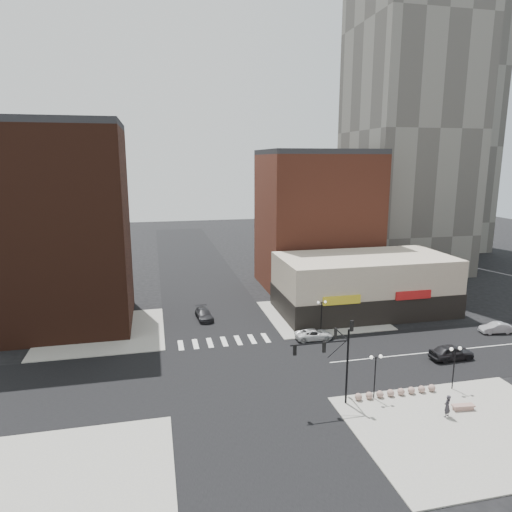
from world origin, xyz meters
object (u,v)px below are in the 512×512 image
object	(u,v)px
white_suv	(314,334)
dark_sedan_north	(204,314)
traffic_signal	(336,351)
street_lamp_ne	(322,309)
street_lamp_se_a	(376,366)
stone_bench	(463,407)
dark_sedan_east	(451,352)
street_lamp_se_b	(455,357)
pedestrian	(447,406)
silver_sedan	(496,328)

from	to	relation	value
white_suv	dark_sedan_north	distance (m)	15.70
traffic_signal	dark_sedan_north	bearing A→B (deg)	109.78
street_lamp_ne	dark_sedan_north	distance (m)	16.22
street_lamp_se_a	stone_bench	xyz separation A→B (m)	(6.60, -3.45, -2.93)
dark_sedan_east	stone_bench	bearing A→B (deg)	148.09
traffic_signal	street_lamp_se_b	world-z (taller)	traffic_signal
street_lamp_se_b	street_lamp_ne	world-z (taller)	same
street_lamp_se_a	street_lamp_ne	distance (m)	16.03
white_suv	pedestrian	bearing A→B (deg)	-163.97
stone_bench	traffic_signal	bearing A→B (deg)	166.14
white_suv	silver_sedan	world-z (taller)	silver_sedan
street_lamp_ne	stone_bench	world-z (taller)	street_lamp_ne
street_lamp_se_a	silver_sedan	size ratio (longest dim) A/B	1.05
traffic_signal	dark_sedan_east	distance (m)	17.40
street_lamp_se_b	silver_sedan	size ratio (longest dim) A/B	1.05
street_lamp_se_b	street_lamp_ne	distance (m)	17.46
street_lamp_ne	pedestrian	world-z (taller)	street_lamp_ne
street_lamp_ne	silver_sedan	distance (m)	22.03
street_lamp_se_b	stone_bench	xyz separation A→B (m)	(-1.40, -3.45, -2.93)
silver_sedan	dark_sedan_north	size ratio (longest dim) A/B	0.83
silver_sedan	pedestrian	size ratio (longest dim) A/B	2.02
street_lamp_se_a	street_lamp_se_b	size ratio (longest dim) A/B	1.00
silver_sedan	street_lamp_se_b	bearing A→B (deg)	-45.31
dark_sedan_north	street_lamp_se_b	bearing A→B (deg)	-55.02
dark_sedan_east	pedestrian	distance (m)	12.60
white_suv	dark_sedan_east	bearing A→B (deg)	-123.21
traffic_signal	street_lamp_ne	distance (m)	16.62
silver_sedan	pedestrian	world-z (taller)	pedestrian
traffic_signal	stone_bench	size ratio (longest dim) A/B	3.95
traffic_signal	silver_sedan	bearing A→B (deg)	23.43
street_lamp_ne	street_lamp_se_b	bearing A→B (deg)	-66.37
street_lamp_se_a	stone_bench	bearing A→B (deg)	-27.62
street_lamp_ne	silver_sedan	xyz separation A→B (m)	(21.40, -4.50, -2.64)
dark_sedan_east	street_lamp_se_b	bearing A→B (deg)	143.79
street_lamp_se_a	stone_bench	world-z (taller)	street_lamp_se_a
street_lamp_ne	traffic_signal	bearing A→B (deg)	-106.75
silver_sedan	stone_bench	size ratio (longest dim) A/B	2.00
street_lamp_se_a	pedestrian	world-z (taller)	street_lamp_se_a
dark_sedan_north	silver_sedan	bearing A→B (deg)	-25.41
dark_sedan_north	dark_sedan_east	bearing A→B (deg)	-41.99
street_lamp_se_b	dark_sedan_north	distance (m)	32.11
street_lamp_ne	stone_bench	size ratio (longest dim) A/B	2.11
street_lamp_ne	white_suv	xyz separation A→B (m)	(-1.47, -1.50, -2.66)
traffic_signal	pedestrian	bearing A→B (deg)	-27.31
street_lamp_se_b	silver_sedan	world-z (taller)	street_lamp_se_b
street_lamp_se_b	dark_sedan_east	distance (m)	7.64
traffic_signal	silver_sedan	xyz separation A→B (m)	(26.16, 11.34, -4.31)
street_lamp_ne	pedestrian	distance (m)	20.53
silver_sedan	stone_bench	distance (m)	21.76
pedestrian	stone_bench	distance (m)	2.30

